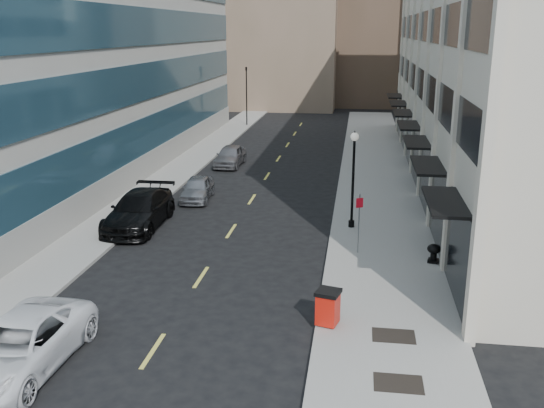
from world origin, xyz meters
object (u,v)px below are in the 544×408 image
(car_silver_sedan, at_px, (197,188))
(sign_post, at_px, (359,216))
(car_white_van, at_px, (18,346))
(urn_planter, at_px, (434,251))
(trash_bin, at_px, (328,306))
(traffic_signal, at_px, (246,71))
(car_grey_sedan, at_px, (230,156))
(lamppost, at_px, (353,171))
(car_black_pickup, at_px, (139,210))

(car_silver_sedan, distance_m, sign_post, 12.56)
(car_white_van, xyz_separation_m, urn_planter, (13.13, 10.34, -0.15))
(trash_bin, bearing_deg, traffic_signal, 119.36)
(car_white_van, bearing_deg, car_silver_sedan, 91.00)
(car_grey_sedan, relative_size, urn_planter, 5.51)
(traffic_signal, bearing_deg, lamppost, -70.72)
(traffic_signal, xyz_separation_m, car_silver_sedan, (2.30, -28.54, -5.02))
(car_white_van, distance_m, trash_bin, 9.77)
(car_silver_sedan, xyz_separation_m, sign_post, (9.56, -8.05, 1.19))
(car_white_van, xyz_separation_m, car_grey_sedan, (0.33, 28.52, -0.03))
(car_grey_sedan, bearing_deg, urn_planter, -53.29)
(traffic_signal, distance_m, car_grey_sedan, 19.89)
(car_silver_sedan, relative_size, urn_planter, 4.97)
(sign_post, xyz_separation_m, urn_planter, (3.24, -0.71, -1.23))
(trash_bin, height_order, urn_planter, trash_bin)
(car_silver_sedan, bearing_deg, traffic_signal, 90.22)
(car_white_van, distance_m, lamppost, 17.71)
(car_white_van, distance_m, car_grey_sedan, 28.52)
(car_black_pickup, relative_size, urn_planter, 7.49)
(car_white_van, xyz_separation_m, car_black_pickup, (-1.27, 13.65, 0.09))
(car_black_pickup, bearing_deg, car_white_van, -85.78)
(urn_planter, bearing_deg, traffic_signal, 112.04)
(car_white_van, bearing_deg, trash_bin, 25.88)
(car_grey_sedan, bearing_deg, traffic_signal, 98.41)
(car_grey_sedan, bearing_deg, trash_bin, -69.15)
(car_white_van, height_order, car_silver_sedan, car_white_van)
(traffic_signal, height_order, sign_post, traffic_signal)
(traffic_signal, relative_size, sign_post, 2.55)
(sign_post, height_order, urn_planter, sign_post)
(car_black_pickup, bearing_deg, urn_planter, -14.01)
(lamppost, bearing_deg, traffic_signal, 109.28)
(car_silver_sedan, bearing_deg, car_grey_sedan, 85.61)
(lamppost, bearing_deg, sign_post, -84.55)
(car_black_pickup, relative_size, trash_bin, 4.91)
(car_white_van, relative_size, sign_post, 2.11)
(lamppost, bearing_deg, car_white_van, -122.91)
(traffic_signal, relative_size, car_grey_sedan, 1.54)
(car_black_pickup, xyz_separation_m, car_silver_sedan, (1.60, 5.46, -0.20))
(car_black_pickup, bearing_deg, sign_post, -14.18)
(traffic_signal, bearing_deg, sign_post, -72.04)
(car_white_van, xyz_separation_m, lamppost, (9.54, 14.75, 2.25))
(car_silver_sedan, relative_size, car_grey_sedan, 0.90)
(car_grey_sedan, distance_m, sign_post, 19.94)
(trash_bin, relative_size, urn_planter, 1.53)
(traffic_signal, xyz_separation_m, car_grey_sedan, (2.30, -19.13, -4.95))
(traffic_signal, height_order, car_silver_sedan, traffic_signal)
(trash_bin, height_order, lamppost, lamppost)
(car_black_pickup, xyz_separation_m, lamppost, (10.81, 1.10, 2.16))
(traffic_signal, height_order, car_white_van, traffic_signal)
(car_grey_sedan, bearing_deg, car_silver_sedan, -88.44)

